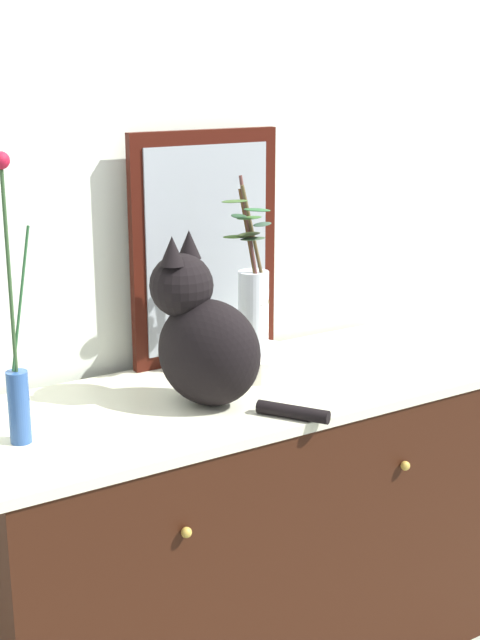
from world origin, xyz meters
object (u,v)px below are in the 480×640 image
Objects in this scene: cat_sitting at (203,336)px; bowl_porcelain at (253,361)px; vase_slim_green at (17,372)px; mirror_leaning at (205,248)px; sideboard at (240,531)px; vase_glass_clear at (253,302)px.

cat_sitting reaches higher than bowl_porcelain.
vase_slim_green is at bearing -169.84° from bowl_porcelain.
mirror_leaning is 2.79× the size of bowl_porcelain.
vase_slim_green is at bearing -177.11° from sideboard.
bowl_porcelain is 0.16m from vase_glass_clear.
cat_sitting is at bearing -120.91° from mirror_leaning.
bowl_porcelain is at bearing 30.11° from cat_sitting.
mirror_leaning is 0.33m from bowl_porcelain.
mirror_leaning is at bearing 105.89° from vase_glass_clear.
sideboard is 3.38× the size of cat_sitting.
vase_slim_green is (-0.57, -0.03, 0.56)m from sideboard.
mirror_leaning is 1.35× the size of vase_glass_clear.
sideboard is 0.80m from vase_slim_green.
vase_glass_clear is at bearing 9.93° from vase_slim_green.
bowl_porcelain is at bearing 10.16° from vase_slim_green.
cat_sitting is 0.26m from vase_glass_clear.
vase_slim_green reaches higher than vase_glass_clear.
cat_sitting is at bearing -149.89° from bowl_porcelain.
cat_sitting is at bearing -162.94° from sideboard.
vase_slim_green is 0.70m from bowl_porcelain.
vase_glass_clear reaches higher than sideboard.
vase_glass_clear is (-0.00, -0.00, 0.16)m from bowl_porcelain.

